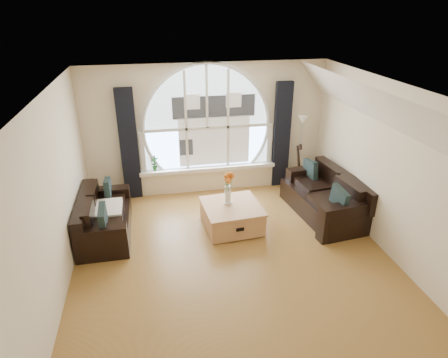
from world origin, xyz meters
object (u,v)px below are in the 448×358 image
(floor_lamp, at_px, (300,152))
(vase_flowers, at_px, (228,184))
(coffee_chest, at_px, (232,215))
(potted_plant, at_px, (154,163))
(sofa_left, at_px, (104,215))
(guitar, at_px, (297,166))
(sofa_right, at_px, (325,196))

(floor_lamp, bearing_deg, vase_flowers, -144.16)
(coffee_chest, xyz_separation_m, potted_plant, (-1.31, 1.61, 0.47))
(sofa_left, distance_m, guitar, 4.12)
(sofa_left, xyz_separation_m, sofa_right, (4.07, -0.07, 0.00))
(floor_lamp, relative_size, guitar, 1.51)
(coffee_chest, xyz_separation_m, guitar, (1.73, 1.35, 0.28))
(coffee_chest, bearing_deg, floor_lamp, 34.00)
(sofa_left, height_order, sofa_right, sofa_right)
(floor_lamp, bearing_deg, potted_plant, 176.89)
(vase_flowers, height_order, floor_lamp, floor_lamp)
(guitar, xyz_separation_m, potted_plant, (-3.04, 0.27, 0.18))
(sofa_left, distance_m, sofa_right, 4.07)
(sofa_right, bearing_deg, vase_flowers, 174.25)
(vase_flowers, xyz_separation_m, floor_lamp, (1.88, 1.36, -0.04))
(sofa_right, height_order, floor_lamp, floor_lamp)
(sofa_left, relative_size, floor_lamp, 1.04)
(potted_plant, bearing_deg, sofa_left, -123.05)
(guitar, bearing_deg, sofa_left, 174.59)
(sofa_left, distance_m, coffee_chest, 2.24)
(potted_plant, bearing_deg, floor_lamp, -3.11)
(sofa_left, bearing_deg, vase_flowers, -3.06)
(sofa_right, relative_size, floor_lamp, 1.17)
(sofa_right, distance_m, vase_flowers, 1.95)
(sofa_left, xyz_separation_m, guitar, (3.96, 1.15, 0.13))
(sofa_right, xyz_separation_m, potted_plant, (-3.14, 1.49, 0.31))
(vase_flowers, bearing_deg, guitar, 35.15)
(sofa_left, bearing_deg, sofa_right, -1.17)
(coffee_chest, relative_size, potted_plant, 3.08)
(vase_flowers, xyz_separation_m, potted_plant, (-1.25, 1.53, -0.13))
(sofa_left, height_order, coffee_chest, sofa_left)
(coffee_chest, height_order, floor_lamp, floor_lamp)
(potted_plant, bearing_deg, vase_flowers, -50.70)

